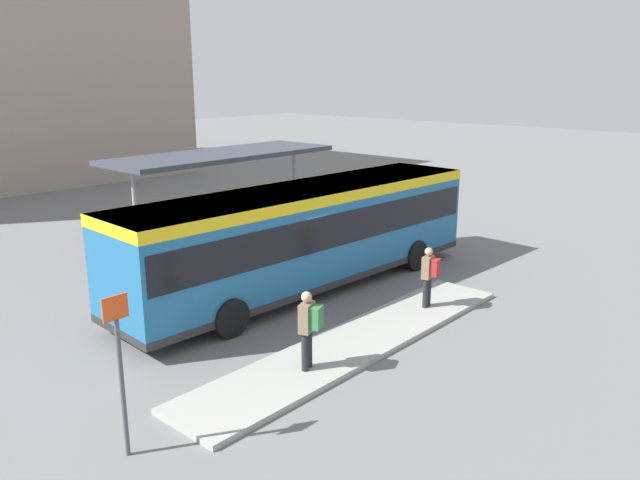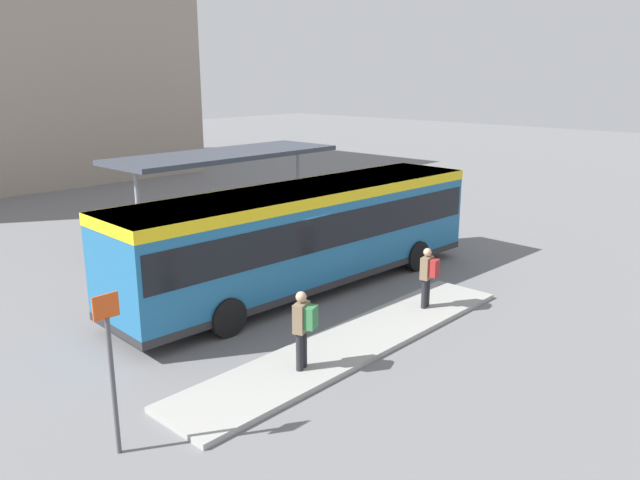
% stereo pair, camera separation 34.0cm
% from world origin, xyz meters
% --- Properties ---
extents(ground_plane, '(120.00, 120.00, 0.00)m').
position_xyz_m(ground_plane, '(0.00, 0.00, 0.00)').
color(ground_plane, slate).
extents(curb_island, '(10.03, 1.80, 0.12)m').
position_xyz_m(curb_island, '(-2.06, -3.58, 0.06)').
color(curb_island, '#9E9E99').
rests_on(curb_island, ground_plane).
extents(city_bus, '(12.12, 3.10, 3.01)m').
position_xyz_m(city_bus, '(0.01, -0.00, 1.77)').
color(city_bus, '#1E6093').
rests_on(city_bus, ground_plane).
extents(pedestrian_waiting, '(0.43, 0.46, 1.62)m').
position_xyz_m(pedestrian_waiting, '(0.84, -3.65, 1.05)').
color(pedestrian_waiting, '#232328').
rests_on(pedestrian_waiting, curb_island).
extents(pedestrian_companion, '(0.49, 0.53, 1.71)m').
position_xyz_m(pedestrian_companion, '(-3.93, -3.75, 1.10)').
color(pedestrian_companion, '#232328').
rests_on(pedestrian_companion, curb_island).
extents(bicycle_red, '(0.48, 1.62, 0.70)m').
position_xyz_m(bicycle_red, '(10.38, 3.93, 0.35)').
color(bicycle_red, black).
rests_on(bicycle_red, ground_plane).
extents(bicycle_yellow, '(0.48, 1.58, 0.68)m').
position_xyz_m(bicycle_yellow, '(10.17, 4.69, 0.34)').
color(bicycle_yellow, black).
rests_on(bicycle_yellow, ground_plane).
extents(bicycle_black, '(0.48, 1.74, 0.75)m').
position_xyz_m(bicycle_black, '(10.24, 5.46, 0.37)').
color(bicycle_black, black).
rests_on(bicycle_black, ground_plane).
extents(bicycle_orange, '(0.48, 1.68, 0.73)m').
position_xyz_m(bicycle_orange, '(10.09, 6.22, 0.36)').
color(bicycle_orange, black).
rests_on(bicycle_orange, ground_plane).
extents(station_shelter, '(9.23, 3.16, 3.21)m').
position_xyz_m(station_shelter, '(2.62, 6.84, 3.07)').
color(station_shelter, '#383D47').
rests_on(station_shelter, ground_plane).
extents(platform_sign, '(0.44, 0.08, 2.80)m').
position_xyz_m(platform_sign, '(-8.05, -3.47, 1.56)').
color(platform_sign, '#4C4C51').
rests_on(platform_sign, ground_plane).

